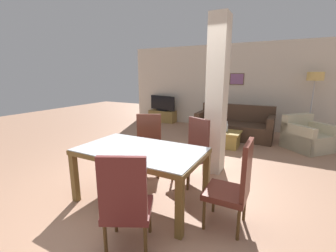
{
  "coord_description": "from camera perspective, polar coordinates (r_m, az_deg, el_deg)",
  "views": [
    {
      "loc": [
        1.67,
        -2.37,
        1.72
      ],
      "look_at": [
        0.0,
        0.81,
        0.91
      ],
      "focal_mm": 24.0,
      "sensor_mm": 36.0,
      "label": 1
    }
  ],
  "objects": [
    {
      "name": "dining_chair_far_left",
      "position": [
        4.03,
        -4.98,
        -4.33
      ],
      "size": [
        0.62,
        0.62,
        1.05
      ],
      "rotation": [
        0.0,
        0.0,
        -2.69
      ],
      "color": "#592A1E",
      "rests_on": "ground_plane"
    },
    {
      "name": "ground_plane",
      "position": [
        3.38,
        -6.71,
        -18.0
      ],
      "size": [
        18.0,
        18.0,
        0.0
      ],
      "primitive_type": "plane",
      "color": "#A97B60"
    },
    {
      "name": "coffee_table",
      "position": [
        5.68,
        14.72,
        -3.19
      ],
      "size": [
        0.63,
        0.57,
        0.39
      ],
      "color": "olive",
      "rests_on": "ground_plane"
    },
    {
      "name": "sofa",
      "position": [
        6.62,
        16.45,
        -0.16
      ],
      "size": [
        2.04,
        0.92,
        0.89
      ],
      "rotation": [
        0.0,
        0.0,
        3.14
      ],
      "color": "#453022",
      "rests_on": "ground_plane"
    },
    {
      "name": "floor_lamp",
      "position": [
        7.13,
        33.21,
        9.28
      ],
      "size": [
        0.4,
        0.4,
        1.8
      ],
      "color": "#B7B7BC",
      "rests_on": "ground_plane"
    },
    {
      "name": "armchair",
      "position": [
        6.23,
        31.7,
        -2.52
      ],
      "size": [
        1.19,
        1.18,
        0.8
      ],
      "rotation": [
        0.0,
        0.0,
        3.96
      ],
      "color": "beige",
      "rests_on": "ground_plane"
    },
    {
      "name": "tv_stand",
      "position": [
        8.45,
        -1.43,
        2.51
      ],
      "size": [
        1.01,
        0.4,
        0.43
      ],
      "color": "olive",
      "rests_on": "ground_plane"
    },
    {
      "name": "dining_table",
      "position": [
        3.11,
        -7.01,
        -8.3
      ],
      "size": [
        1.69,
        0.99,
        0.76
      ],
      "color": "brown",
      "rests_on": "ground_plane"
    },
    {
      "name": "back_wall",
      "position": [
        7.73,
        15.41,
        9.6
      ],
      "size": [
        7.2,
        0.09,
        2.7
      ],
      "color": "beige",
      "rests_on": "ground_plane"
    },
    {
      "name": "bottle",
      "position": [
        5.63,
        14.69,
        -0.36
      ],
      "size": [
        0.06,
        0.06,
        0.25
      ],
      "color": "#B2B7BC",
      "rests_on": "coffee_table"
    },
    {
      "name": "tv_screen",
      "position": [
        8.37,
        -1.45,
        5.76
      ],
      "size": [
        1.12,
        0.32,
        0.55
      ],
      "rotation": [
        0.0,
        0.0,
        2.9
      ],
      "color": "black",
      "rests_on": "tv_stand"
    },
    {
      "name": "dining_chair_far_right",
      "position": [
        3.69,
        6.4,
        -5.98
      ],
      "size": [
        0.61,
        0.61,
        1.05
      ],
      "rotation": [
        0.0,
        0.0,
        2.7
      ],
      "color": "#582B25",
      "rests_on": "ground_plane"
    },
    {
      "name": "dining_chair_head_right",
      "position": [
        2.68,
        16.58,
        -13.94
      ],
      "size": [
        0.46,
        0.46,
        1.05
      ],
      "rotation": [
        0.0,
        0.0,
        1.57
      ],
      "color": "maroon",
      "rests_on": "ground_plane"
    },
    {
      "name": "dining_chair_near_right",
      "position": [
        2.29,
        -10.6,
        -18.49
      ],
      "size": [
        0.62,
        0.62,
        1.05
      ],
      "rotation": [
        0.0,
        0.0,
        0.46
      ],
      "color": "maroon",
      "rests_on": "ground_plane"
    },
    {
      "name": "divider_pillar",
      "position": [
        4.0,
        12.31,
        7.16
      ],
      "size": [
        0.3,
        0.38,
        2.7
      ],
      "color": "beige",
      "rests_on": "ground_plane"
    }
  ]
}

